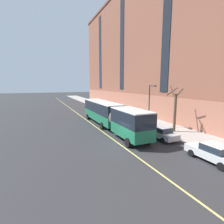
% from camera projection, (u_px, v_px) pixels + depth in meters
% --- Properties ---
extents(ground_plane, '(260.00, 260.00, 0.00)m').
position_uv_depth(ground_plane, '(124.00, 145.00, 19.04)').
color(ground_plane, '#303033').
extents(sidewalk, '(5.43, 160.00, 0.15)m').
position_uv_depth(sidewalk, '(171.00, 129.00, 25.27)').
color(sidewalk, '#ADA89E').
rests_on(sidewalk, ground).
extents(city_bus, '(2.92, 19.29, 3.71)m').
position_uv_depth(city_bus, '(109.00, 114.00, 26.04)').
color(city_bus, '#1E704C').
rests_on(city_bus, ground).
extents(parked_car_silver_1, '(2.05, 4.26, 1.56)m').
position_uv_depth(parked_car_silver_1, '(127.00, 119.00, 29.48)').
color(parked_car_silver_1, '#B7B7BC').
rests_on(parked_car_silver_1, ground).
extents(parked_car_white_2, '(2.00, 4.61, 1.56)m').
position_uv_depth(parked_car_white_2, '(213.00, 153.00, 14.86)').
color(parked_car_white_2, silver).
rests_on(parked_car_white_2, ground).
extents(parked_car_champagne_3, '(1.99, 4.41, 1.56)m').
position_uv_depth(parked_car_champagne_3, '(95.00, 107.00, 45.51)').
color(parked_car_champagne_3, '#BCAD89').
rests_on(parked_car_champagne_3, ground).
extents(parked_car_darkgray_5, '(1.94, 4.25, 1.56)m').
position_uv_depth(parked_car_darkgray_5, '(111.00, 113.00, 35.80)').
color(parked_car_darkgray_5, '#4C4C51').
rests_on(parked_car_darkgray_5, ground).
extents(parked_car_silver_6, '(2.00, 4.71, 1.56)m').
position_uv_depth(parked_car_silver_6, '(161.00, 133.00, 21.04)').
color(parked_car_silver_6, '#B7B7BC').
rests_on(parked_car_silver_6, ground).
extents(street_tree_mid_block, '(1.72, 1.72, 6.26)m').
position_uv_depth(street_tree_mid_block, '(175.00, 109.00, 23.54)').
color(street_tree_mid_block, brown).
rests_on(street_tree_mid_block, sidewalk).
extents(street_lamp, '(0.36, 1.48, 6.28)m').
position_uv_depth(street_lamp, '(150.00, 101.00, 25.94)').
color(street_lamp, '#2D2D30').
rests_on(street_lamp, sidewalk).
extents(lane_centerline, '(0.16, 140.00, 0.01)m').
position_uv_depth(lane_centerline, '(111.00, 138.00, 21.62)').
color(lane_centerline, '#E0D66B').
rests_on(lane_centerline, ground).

